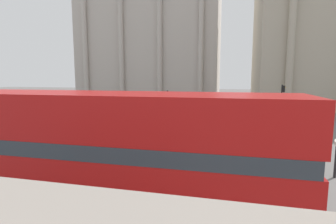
{
  "coord_description": "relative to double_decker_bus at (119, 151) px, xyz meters",
  "views": [
    {
      "loc": [
        0.52,
        -2.57,
        4.58
      ],
      "look_at": [
        -3.63,
        14.95,
        2.17
      ],
      "focal_mm": 28.0,
      "sensor_mm": 36.0,
      "label": 1
    }
  ],
  "objects": [
    {
      "name": "plaza_building_left",
      "position": [
        -12.24,
        44.3,
        10.82
      ],
      "size": [
        27.18,
        14.98,
        26.22
      ],
      "color": "#BCB2A8",
      "rests_on": "ground_plane"
    },
    {
      "name": "pedestrian_olive",
      "position": [
        1.48,
        17.22,
        -1.26
      ],
      "size": [
        0.32,
        0.32,
        1.79
      ],
      "rotation": [
        0.0,
        0.0,
        3.92
      ],
      "color": "#282B33",
      "rests_on": "ground_plane"
    },
    {
      "name": "pedestrian_white",
      "position": [
        13.42,
        24.64,
        -1.38
      ],
      "size": [
        0.32,
        0.32,
        1.6
      ],
      "rotation": [
        0.0,
        0.0,
        4.45
      ],
      "color": "#282B33",
      "rests_on": "ground_plane"
    },
    {
      "name": "traffic_light_mid",
      "position": [
        -1.62,
        13.63,
        -0.0
      ],
      "size": [
        0.42,
        0.24,
        3.48
      ],
      "color": "black",
      "rests_on": "ground_plane"
    },
    {
      "name": "traffic_light_far",
      "position": [
        8.71,
        22.23,
        0.19
      ],
      "size": [
        0.42,
        0.24,
        3.79
      ],
      "color": "black",
      "rests_on": "ground_plane"
    },
    {
      "name": "double_decker_bus",
      "position": [
        0.0,
        0.0,
        0.0
      ],
      "size": [
        10.99,
        2.74,
        4.1
      ],
      "rotation": [
        0.0,
        0.0,
        -0.05
      ],
      "color": "black",
      "rests_on": "ground_plane"
    },
    {
      "name": "pedestrian_grey",
      "position": [
        -3.16,
        25.19,
        -1.39
      ],
      "size": [
        0.32,
        0.32,
        1.58
      ],
      "rotation": [
        0.0,
        0.0,
        0.23
      ],
      "color": "#282B33",
      "rests_on": "ground_plane"
    }
  ]
}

